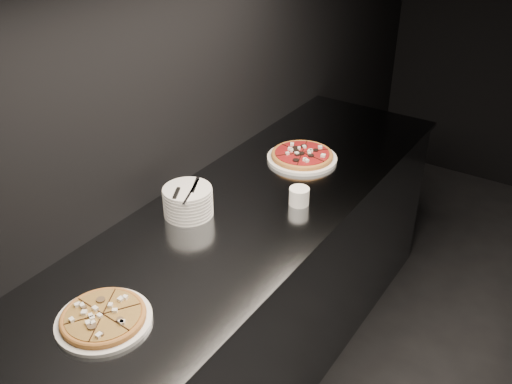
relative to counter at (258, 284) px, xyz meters
The scene contains 7 objects.
wall_left 1.01m from the counter, behind, with size 0.02×5.00×2.80m, color black.
counter is the anchor object (origin of this frame).
pizza_mushroom 1.00m from the counter, 89.76° to the right, with size 0.30×0.30×0.03m.
pizza_tomato 0.64m from the counter, 93.70° to the left, with size 0.35×0.35×0.04m.
plate_stack 0.60m from the counter, 125.44° to the right, with size 0.20×0.20×0.12m.
cutlery 0.66m from the counter, 122.63° to the right, with size 0.08×0.21×0.01m.
ramekin 0.53m from the counter, 22.77° to the left, with size 0.08×0.08×0.07m.
Camera 1 is at (-0.99, -1.73, 2.18)m, focal length 40.00 mm.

